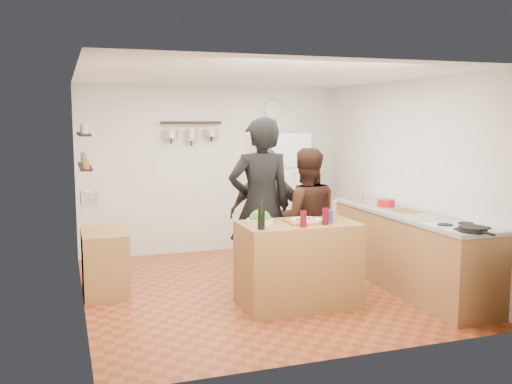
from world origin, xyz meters
name	(u,v)px	position (x,y,z in m)	size (l,w,h in m)	color
room_shell	(248,181)	(0.00, 0.39, 1.25)	(4.20, 4.20, 4.20)	brown
prep_island	(298,264)	(0.21, -0.70, 0.46)	(1.25, 0.72, 0.91)	olive
pizza_board	(306,222)	(0.29, -0.72, 0.92)	(0.42, 0.34, 0.02)	brown
pizza	(306,220)	(0.29, -0.72, 0.94)	(0.34, 0.34, 0.02)	beige
salad_bowl	(260,221)	(-0.21, -0.65, 0.94)	(0.28, 0.28, 0.06)	silver
wine_bottle	(261,218)	(-0.29, -0.92, 1.02)	(0.07, 0.07, 0.22)	black
wine_glass_near	(303,219)	(0.16, -0.94, 0.99)	(0.07, 0.07, 0.17)	#590719
wine_glass_far	(325,216)	(0.43, -0.90, 1.00)	(0.07, 0.07, 0.18)	#4F0616
pepper_mill	(334,212)	(0.66, -0.65, 0.99)	(0.05, 0.05, 0.17)	#AD7D48
salt_canister	(329,217)	(0.51, -0.82, 0.98)	(0.08, 0.08, 0.13)	navy
person_left	(260,207)	(-0.04, -0.17, 1.02)	(0.74, 0.49, 2.04)	black
person_center	(305,219)	(0.52, -0.17, 0.84)	(0.81, 0.63, 1.68)	black
person_back	(268,215)	(0.24, 0.34, 0.82)	(0.97, 0.40, 1.65)	#2E2C28
counter_run	(409,251)	(1.70, -0.55, 0.45)	(0.63, 2.63, 0.90)	#9E7042
stove_top	(464,228)	(1.70, -1.50, 0.91)	(0.60, 0.62, 0.02)	white
skillet	(473,229)	(1.60, -1.75, 0.95)	(0.27, 0.27, 0.05)	black
sink	(373,202)	(1.70, 0.30, 0.92)	(0.50, 0.80, 0.03)	silver
cutting_board	(406,212)	(1.70, -0.46, 0.91)	(0.30, 0.40, 0.02)	olive
red_bowl	(386,203)	(1.65, -0.10, 0.97)	(0.22, 0.22, 0.09)	#B11419
fridge	(280,192)	(0.95, 1.75, 0.90)	(0.70, 0.68, 1.80)	white
wall_clock	(273,109)	(0.95, 2.08, 2.15)	(0.30, 0.30, 0.03)	silver
spice_shelf_lower	(85,166)	(-1.93, 0.20, 1.50)	(0.12, 1.00, 0.03)	black
spice_shelf_upper	(84,134)	(-1.93, 0.20, 1.85)	(0.12, 1.00, 0.03)	black
produce_basket	(89,198)	(-1.90, 0.20, 1.15)	(0.18, 0.35, 0.14)	silver
side_table	(105,262)	(-1.74, 0.43, 0.36)	(0.50, 0.80, 0.73)	#AB7947
pot_rack	(191,123)	(-0.35, 2.00, 1.95)	(0.90, 0.04, 0.04)	black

